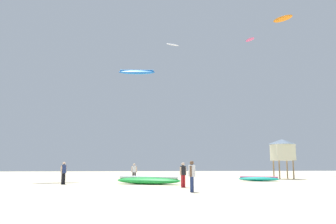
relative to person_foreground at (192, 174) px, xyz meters
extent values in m
plane|color=beige|center=(-0.35, -5.89, -1.02)|extent=(120.00, 120.00, 0.00)
cylinder|color=navy|center=(0.04, 0.09, -0.59)|extent=(0.16, 0.16, 0.86)
cylinder|color=navy|center=(-0.04, -0.09, -0.59)|extent=(0.16, 0.16, 0.86)
cylinder|color=silver|center=(0.00, 0.00, 0.16)|extent=(0.40, 0.40, 0.65)
cylinder|color=brown|center=(0.09, 0.21, 0.14)|extent=(0.12, 0.12, 0.60)
cylinder|color=brown|center=(-0.09, -0.21, 0.14)|extent=(0.12, 0.12, 0.60)
sphere|color=brown|center=(0.00, 0.00, 0.61)|extent=(0.23, 0.23, 0.23)
cylinder|color=black|center=(-3.34, 13.06, -0.63)|extent=(0.15, 0.15, 0.79)
cylinder|color=black|center=(-3.15, 13.04, -0.63)|extent=(0.15, 0.15, 0.79)
cylinder|color=silver|center=(-3.24, 13.05, 0.07)|extent=(0.36, 0.36, 0.59)
cylinder|color=beige|center=(-3.46, 13.07, 0.04)|extent=(0.11, 0.11, 0.55)
cylinder|color=beige|center=(-3.03, 13.03, 0.04)|extent=(0.11, 0.11, 0.55)
sphere|color=beige|center=(-3.24, 13.05, 0.48)|extent=(0.21, 0.21, 0.21)
cylinder|color=black|center=(-8.77, 8.34, -0.60)|extent=(0.16, 0.16, 0.85)
cylinder|color=black|center=(-8.66, 8.49, -0.60)|extent=(0.16, 0.16, 0.85)
cylinder|color=navy|center=(-8.71, 8.41, 0.15)|extent=(0.39, 0.39, 0.64)
cylinder|color=beige|center=(-8.85, 8.23, 0.12)|extent=(0.11, 0.11, 0.59)
cylinder|color=beige|center=(-8.58, 8.60, 0.12)|extent=(0.11, 0.11, 0.59)
sphere|color=beige|center=(-8.71, 8.41, 0.58)|extent=(0.23, 0.23, 0.23)
cylinder|color=#B21E23|center=(-0.03, 3.88, -0.61)|extent=(0.15, 0.15, 0.82)
cylinder|color=#B21E23|center=(0.13, 3.98, -0.61)|extent=(0.15, 0.15, 0.82)
cylinder|color=black|center=(0.05, 3.93, 0.10)|extent=(0.37, 0.37, 0.61)
cylinder|color=beige|center=(-0.14, 3.81, 0.08)|extent=(0.11, 0.11, 0.56)
cylinder|color=beige|center=(0.23, 4.05, 0.08)|extent=(0.11, 0.11, 0.56)
sphere|color=beige|center=(0.05, 3.93, 0.52)|extent=(0.22, 0.22, 0.22)
ellipsoid|color=green|center=(-2.16, 7.77, -0.73)|extent=(5.38, 3.51, 0.64)
cylinder|color=white|center=(-2.16, 7.77, -0.50)|extent=(4.48, 2.18, 0.23)
ellipsoid|color=#19B29E|center=(8.04, 11.56, -0.82)|extent=(3.76, 2.42, 0.41)
cylinder|color=#E5598C|center=(8.04, 11.56, -0.66)|extent=(3.13, 1.50, 0.16)
cylinder|color=#8C704C|center=(13.10, 16.79, -0.07)|extent=(0.14, 0.14, 1.90)
cylinder|color=#8C704C|center=(13.10, 15.29, -0.07)|extent=(0.14, 0.14, 1.90)
cylinder|color=#8C704C|center=(11.60, 16.79, -0.07)|extent=(0.14, 0.14, 1.90)
cylinder|color=#8C704C|center=(11.60, 15.29, -0.07)|extent=(0.14, 0.14, 1.90)
cube|color=beige|center=(12.35, 16.04, 1.73)|extent=(2.00, 2.00, 1.70)
pyramid|color=slate|center=(12.35, 16.04, 2.85)|extent=(2.30, 2.30, 0.55)
ellipsoid|color=white|center=(2.07, 28.49, 17.56)|extent=(2.15, 1.29, 0.43)
ellipsoid|color=blue|center=(-3.10, 20.19, 11.17)|extent=(4.31, 1.52, 0.99)
cylinder|color=blue|center=(-3.10, 20.19, 11.36)|extent=(3.90, 0.45, 0.19)
ellipsoid|color=#E5598C|center=(15.89, 35.24, 21.27)|extent=(1.35, 2.07, 0.50)
ellipsoid|color=orange|center=(19.07, 29.16, 22.51)|extent=(2.65, 3.08, 0.81)
cylinder|color=#2D2D33|center=(19.07, 29.16, 22.65)|extent=(1.90, 2.42, 0.14)
camera|label=1|loc=(-3.24, -19.85, 0.57)|focal=37.49mm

